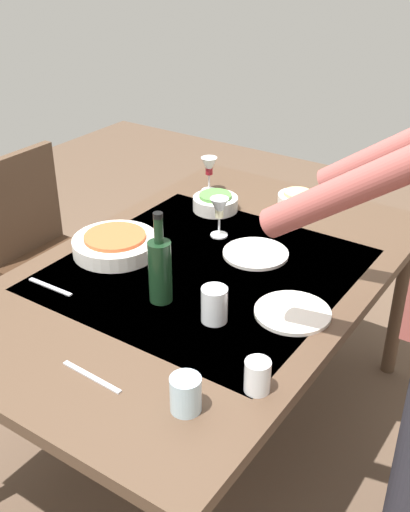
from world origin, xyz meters
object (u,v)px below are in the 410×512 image
Objects in this scene: dining_table at (205,285)px; dinner_plate_near at (256,253)px; serving_bowl_pasta at (115,244)px; side_bowl_bread at (298,200)px; side_bowl_salad at (215,202)px; chair_near at (41,244)px; water_cup_far_left at (257,376)px; dinner_plate_far at (293,312)px; wine_glass_left at (209,168)px; water_cup_near_right at (186,394)px; wine_bottle at (160,269)px; water_cup_near_left at (214,305)px; wine_glass_right at (219,210)px.

dinner_plate_near is (-0.18, 0.09, 0.07)m from dining_table.
serving_bowl_pasta and side_bowl_bread have the same top height.
side_bowl_salad and side_bowl_bread have the same top height.
chair_near is 1.04m from dinner_plate_near.
water_cup_far_left is 0.36m from dinner_plate_far.
side_bowl_salad is at bearing 169.12° from serving_bowl_pasta.
serving_bowl_pasta is at bearing 74.89° from chair_near.
dinner_plate_near is at bearing 53.85° from side_bowl_salad.
wine_glass_left is 1.60× the size of water_cup_near_right.
dining_table is 0.49m from side_bowl_salad.
dining_table is 0.68m from water_cup_near_right.
water_cup_far_left reaches higher than dinner_plate_near.
wine_bottle is 0.36m from serving_bowl_pasta.
water_cup_near_right is 1.15m from side_bowl_salad.
water_cup_near_left is 0.43m from dinner_plate_near.
water_cup_near_right is at bearing 30.13° from dining_table.
side_bowl_bread is at bearing 153.03° from serving_bowl_pasta.
wine_glass_left is at bearing -156.08° from wine_bottle.
wine_glass_right is 0.42m from side_bowl_bread.
wine_bottle is at bearing -113.27° from water_cup_far_left.
dinner_plate_far is (-0.00, 0.69, -0.03)m from serving_bowl_pasta.
wine_bottle is at bearing -135.46° from water_cup_near_right.
wine_glass_left reaches higher than water_cup_near_left.
serving_bowl_pasta is at bearing -76.49° from dining_table.
wine_glass_right is (-0.23, -0.09, 0.17)m from dining_table.
wine_bottle reaches higher than water_cup_far_left.
wine_bottle is 0.86m from side_bowl_bread.
water_cup_far_left is at bearing 46.24° from dining_table.
wine_glass_right is 0.56m from dinner_plate_far.
wine_glass_left is 0.40m from side_bowl_bread.
side_bowl_salad reaches higher than dinner_plate_near.
dinner_plate_far is at bearing -167.35° from water_cup_far_left.
wine_glass_left reaches higher than water_cup_near_right.
serving_bowl_pasta reaches higher than dining_table.
wine_glass_right is 0.66× the size of dinner_plate_near.
water_cup_far_left is at bearing 69.56° from chair_near.
water_cup_far_left is at bearing 145.44° from water_cup_near_right.
side_bowl_bread reaches higher than dinner_plate_far.
water_cup_far_left is 0.85m from serving_bowl_pasta.
water_cup_near_left is 1.24× the size of water_cup_far_left.
water_cup_near_left is at bearing 34.63° from wine_glass_left.
chair_near is at bearing -79.60° from wine_glass_right.
wine_glass_left is at bearing -138.80° from side_bowl_salad.
side_bowl_salad is (-0.65, -0.22, -0.08)m from wine_bottle.
wine_glass_right is at bearing -157.94° from dining_table.
wine_bottle is at bearing 19.09° from side_bowl_salad.
side_bowl_salad is at bearing -51.67° from side_bowl_bread.
dining_table is at bearing -101.62° from dinner_plate_far.
water_cup_near_right reaches higher than serving_bowl_pasta.
water_cup_near_left is at bearing 39.23° from dining_table.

